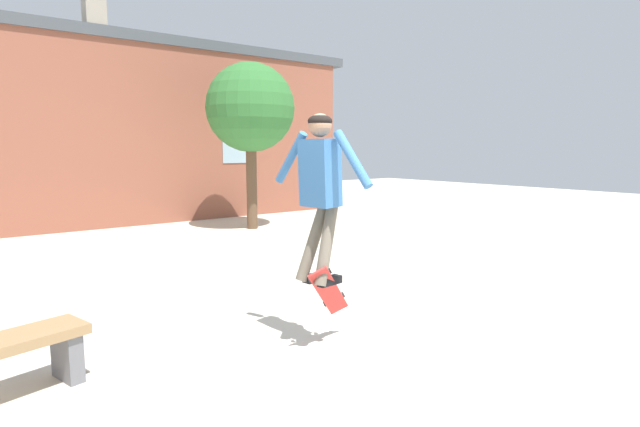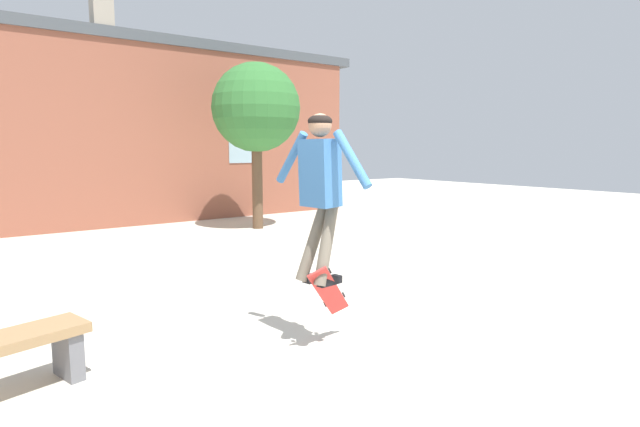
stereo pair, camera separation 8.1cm
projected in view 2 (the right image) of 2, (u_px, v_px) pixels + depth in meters
The scene contains 5 objects.
ground_plane at pixel (422, 376), 4.11m from camera, with size 40.00×40.00×0.00m, color beige.
building_backdrop at pixel (105, 127), 11.60m from camera, with size 14.36×0.52×5.53m.
tree_right at pixel (256, 109), 11.39m from camera, with size 2.03×2.03×3.81m.
skater at pixel (320, 183), 4.51m from camera, with size 0.39×1.20×1.55m.
skateboard_flipping at pixel (329, 292), 4.68m from camera, with size 0.64×0.40×0.62m.
Camera 2 is at (-3.00, -2.63, 1.86)m, focal length 28.00 mm.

